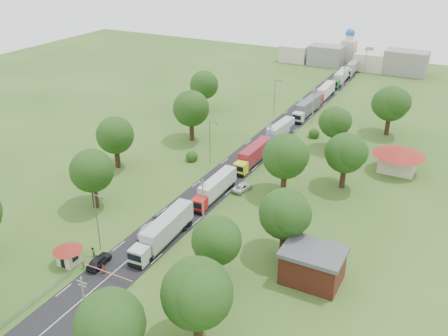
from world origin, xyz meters
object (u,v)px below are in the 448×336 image
Objects in this scene: truck_0 at (164,231)px; pedestrian_near at (103,269)px; info_sign at (292,130)px; boom_barrier at (100,270)px; guard_booth at (68,252)px; car_lane_mid at (149,230)px; car_lane_front at (99,261)px.

truck_0 is 11.33m from pedestrian_near.
truck_0 reaches higher than pedestrian_near.
boom_barrier is at bearing -96.24° from info_sign.
boom_barrier is at bearing 0.01° from guard_booth.
car_lane_mid reaches higher than boom_barrier.
truck_0 is at bearing -93.44° from info_sign.
boom_barrier is 2.40m from car_lane_front.
car_lane_mid is at bearing 89.45° from boom_barrier.
guard_booth is 61.27m from info_sign.
truck_0 reaches higher than boom_barrier.
car_lane_mid reaches higher than pedestrian_near.
pedestrian_near is (-3.37, -10.72, -1.43)m from truck_0.
info_sign is 0.88× the size of car_lane_front.
car_lane_front is at bearing 128.83° from pedestrian_near.
truck_0 is 2.99× the size of car_lane_mid.
boom_barrier is 5.73× the size of pedestrian_near.
boom_barrier is 1.81× the size of car_lane_mid.
info_sign is 48.87m from truck_0.
car_lane_mid is (5.96, 12.00, -1.32)m from guard_booth.
car_lane_front is 10.40m from car_lane_mid.
car_lane_mid is at bearing -106.28° from car_lane_front.
guard_booth is 13.46m from car_lane_mid.
car_lane_front is at bearing 133.27° from boom_barrier.
info_sign is 59.87m from pedestrian_near.
guard_booth is 2.73× the size of pedestrian_near.
car_lane_front is at bearing -119.06° from truck_0.
boom_barrier is 60.39m from info_sign.
boom_barrier is 5.98m from guard_booth.
info_sign is 0.81× the size of car_lane_mid.
truck_0 reaches higher than guard_booth.
truck_0 is at bearing 49.85° from guard_booth.
guard_booth reaches higher than car_lane_front.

